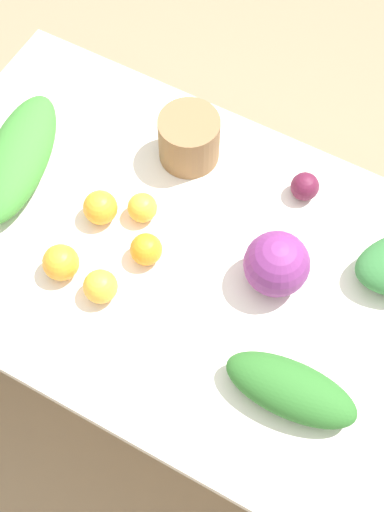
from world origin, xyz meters
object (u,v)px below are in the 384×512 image
orange_4 (61,262)px  cabbage_purple (277,264)px  orange_0 (100,208)px  orange_1 (146,249)px  greens_bunch_dandelion (291,390)px  orange_2 (100,286)px  paper_bag (189,139)px  beet_root (305,186)px  greens_bunch_chard (18,158)px  orange_3 (142,208)px

orange_4 → cabbage_purple: bearing=26.3°
orange_0 → orange_1: 0.15m
cabbage_purple → greens_bunch_dandelion: 0.26m
orange_1 → orange_2: 0.13m
paper_bag → orange_2: (0.01, -0.41, -0.03)m
orange_2 → beet_root: bearing=58.1°
greens_bunch_chard → orange_0: greens_bunch_chard is taller
orange_3 → orange_2: bearing=-83.9°
orange_2 → orange_4: size_ratio=0.93×
orange_4 → orange_1: bearing=39.4°
cabbage_purple → beet_root: cabbage_purple is taller
paper_bag → beet_root: bearing=5.8°
beet_root → orange_1: size_ratio=0.92×
paper_bag → cabbage_purple: bearing=-32.1°
cabbage_purple → orange_1: size_ratio=1.98×
orange_3 → paper_bag: bearing=87.0°
orange_2 → orange_0: bearing=122.3°
orange_1 → orange_0: bearing=164.3°
orange_0 → beet_root: bearing=36.2°
cabbage_purple → paper_bag: bearing=147.9°
greens_bunch_chard → orange_4: (0.23, -0.18, -0.01)m
cabbage_purple → beet_root: size_ratio=2.15×
orange_3 → orange_4: bearing=-111.6°
orange_0 → cabbage_purple: bearing=6.4°
orange_0 → paper_bag: bearing=69.7°
orange_2 → orange_3: (-0.02, 0.21, -0.00)m
greens_bunch_dandelion → orange_2: 0.45m
orange_0 → orange_3: size_ratio=1.15×
paper_bag → beet_root: paper_bag is taller
orange_1 → orange_4: orange_4 is taller
paper_bag → orange_3: paper_bag is taller
greens_bunch_dandelion → orange_3: greens_bunch_dandelion is taller
beet_root → orange_1: (-0.23, -0.31, 0.00)m
cabbage_purple → orange_1: cabbage_purple is taller
greens_bunch_chard → orange_2: (0.34, -0.18, -0.01)m
orange_0 → orange_2: 0.19m
orange_2 → cabbage_purple: bearing=34.3°
orange_4 → greens_bunch_dandelion: bearing=-1.9°
cabbage_purple → orange_2: 0.37m
cabbage_purple → beet_root: (-0.03, 0.23, -0.04)m
beet_root → orange_1: 0.39m
greens_bunch_chard → orange_2: greens_bunch_chard is taller
greens_bunch_chard → greens_bunch_dandelion: 0.81m
orange_2 → orange_4: bearing=176.6°
beet_root → paper_bag: bearing=-174.2°
cabbage_purple → orange_3: cabbage_purple is taller
greens_bunch_dandelion → greens_bunch_chard: bearing=166.0°
beet_root → orange_1: orange_1 is taller
greens_bunch_chard → orange_3: greens_bunch_chard is taller
cabbage_purple → orange_0: 0.41m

